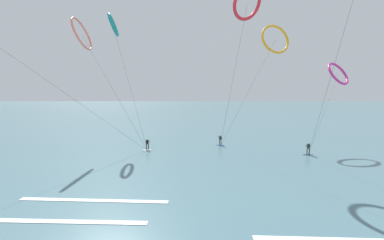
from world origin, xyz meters
TOP-DOWN VIEW (x-y plane):
  - sea_water at (0.00, 106.10)m, footprint 400.00×200.00m
  - surfer_ivory at (-6.54, 28.90)m, footprint 1.40×0.62m
  - surfer_navy at (15.55, 26.30)m, footprint 1.40×0.63m
  - surfer_cobalt at (4.37, 32.20)m, footprint 1.40×0.70m
  - kite_crimson at (6.84, 26.00)m, footprint 4.92×8.33m
  - kite_amber at (14.25, 38.06)m, footprint 12.82×7.73m
  - kite_magenta at (23.83, 35.13)m, footprint 10.90×11.19m
  - kite_coral at (-16.55, 31.71)m, footprint 11.11×5.39m
  - kite_teal at (-13.38, 36.73)m, footprint 8.38×10.03m
  - wave_crest_mid at (-9.47, 8.68)m, footprint 13.42×0.88m
  - wave_crest_far at (-7.62, 11.86)m, footprint 11.80×1.01m

SIDE VIEW (x-z plane):
  - sea_water at x=0.00m, z-range 0.00..0.08m
  - wave_crest_mid at x=-9.47m, z-range 0.00..0.12m
  - wave_crest_far at x=-7.62m, z-range 0.00..0.12m
  - surfer_ivory at x=-6.54m, z-range -0.03..1.67m
  - surfer_navy at x=15.55m, z-range -0.03..1.67m
  - surfer_cobalt at x=4.37m, z-range -0.03..1.67m
  - kite_magenta at x=23.83m, z-range 4.73..18.15m
  - kite_coral at x=-16.55m, z-range 7.32..26.84m
  - kite_amber at x=14.25m, z-range 7.44..27.64m
  - kite_crimson at x=6.84m, z-range 8.74..30.31m
  - kite_teal at x=-13.38m, z-range 8.85..30.40m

